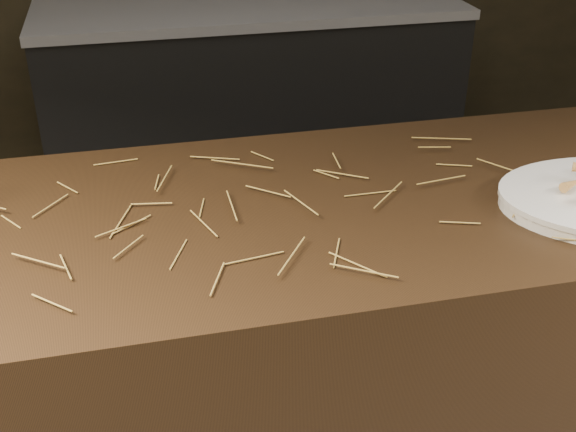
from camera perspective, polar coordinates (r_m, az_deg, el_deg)
name	(u,v)px	position (r m, az deg, el deg)	size (l,w,h in m)	color
main_counter	(275,385)	(1.64, -1.03, -13.24)	(2.40, 0.70, 0.90)	black
back_counter	(253,98)	(3.31, -2.81, 9.28)	(1.82, 0.62, 0.84)	black
straw_bedding	(273,204)	(1.37, -1.20, 0.97)	(1.40, 0.60, 0.02)	#A3852F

